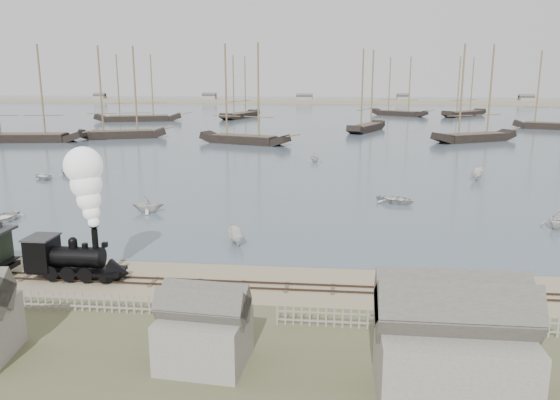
# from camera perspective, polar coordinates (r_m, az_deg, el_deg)

# --- Properties ---
(ground) EXTENTS (600.00, 600.00, 0.00)m
(ground) POSITION_cam_1_polar(r_m,az_deg,el_deg) (38.68, -6.47, -7.69)
(ground) COLOR tan
(ground) RESTS_ON ground
(harbor_water) EXTENTS (600.00, 336.00, 0.06)m
(harbor_water) POSITION_cam_1_polar(r_m,az_deg,el_deg) (205.92, 3.92, 9.04)
(harbor_water) COLOR #435560
(harbor_water) RESTS_ON ground
(rail_track) EXTENTS (120.00, 1.80, 0.16)m
(rail_track) POSITION_cam_1_polar(r_m,az_deg,el_deg) (36.85, -7.15, -8.71)
(rail_track) COLOR #3D2C21
(rail_track) RESTS_ON ground
(picket_fence_west) EXTENTS (19.00, 0.10, 1.20)m
(picket_fence_west) POSITION_cam_1_polar(r_m,az_deg,el_deg) (34.63, -19.83, -10.94)
(picket_fence_west) COLOR slate
(picket_fence_west) RESTS_ON ground
(picket_fence_east) EXTENTS (15.00, 0.10, 1.20)m
(picket_fence_east) POSITION_cam_1_polar(r_m,az_deg,el_deg) (31.23, 13.90, -13.20)
(picket_fence_east) COLOR slate
(picket_fence_east) RESTS_ON ground
(shed_mid) EXTENTS (4.00, 3.50, 3.60)m
(shed_mid) POSITION_cam_1_polar(r_m,az_deg,el_deg) (27.64, -7.84, -16.55)
(shed_mid) COLOR slate
(shed_mid) RESTS_ON ground
(far_spit) EXTENTS (500.00, 20.00, 1.80)m
(far_spit) POSITION_cam_1_polar(r_m,az_deg,el_deg) (285.76, 4.58, 10.07)
(far_spit) COLOR gray
(far_spit) RESTS_ON ground
(locomotive) EXTENTS (6.97, 2.60, 8.69)m
(locomotive) POSITION_cam_1_polar(r_m,az_deg,el_deg) (38.46, -19.82, -2.23)
(locomotive) COLOR black
(locomotive) RESTS_ON ground
(rowboat_0) EXTENTS (4.06, 3.10, 0.79)m
(rowboat_0) POSITION_cam_1_polar(r_m,az_deg,el_deg) (58.13, -26.76, -1.55)
(rowboat_0) COLOR silver
(rowboat_0) RESTS_ON harbor_water
(rowboat_1) EXTENTS (3.01, 3.40, 1.66)m
(rowboat_1) POSITION_cam_1_polar(r_m,az_deg,el_deg) (56.58, -13.63, -0.43)
(rowboat_1) COLOR silver
(rowboat_1) RESTS_ON harbor_water
(rowboat_2) EXTENTS (3.30, 2.26, 1.19)m
(rowboat_2) POSITION_cam_1_polar(r_m,az_deg,el_deg) (45.11, -4.70, -3.77)
(rowboat_2) COLOR silver
(rowboat_2) RESTS_ON harbor_water
(rowboat_3) EXTENTS (4.70, 5.13, 0.87)m
(rowboat_3) POSITION_cam_1_polar(r_m,az_deg,el_deg) (60.35, 12.00, 0.09)
(rowboat_3) COLOR silver
(rowboat_3) RESTS_ON harbor_water
(rowboat_4) EXTENTS (4.20, 4.07, 1.69)m
(rowboat_4) POSITION_cam_1_polar(r_m,az_deg,el_deg) (55.29, 27.03, -1.78)
(rowboat_4) COLOR silver
(rowboat_4) RESTS_ON harbor_water
(rowboat_5) EXTENTS (4.15, 2.84, 1.50)m
(rowboat_5) POSITION_cam_1_polar(r_m,az_deg,el_deg) (76.97, 19.91, 2.56)
(rowboat_5) COLOR silver
(rowboat_5) RESTS_ON harbor_water
(rowboat_6) EXTENTS (4.31, 4.48, 0.76)m
(rowboat_6) POSITION_cam_1_polar(r_m,az_deg,el_deg) (79.78, -23.51, 2.32)
(rowboat_6) COLOR silver
(rowboat_6) RESTS_ON harbor_water
(rowboat_7) EXTENTS (3.27, 3.01, 1.44)m
(rowboat_7) POSITION_cam_1_polar(r_m,az_deg,el_deg) (87.81, 3.64, 4.46)
(rowboat_7) COLOR silver
(rowboat_7) RESTS_ON harbor_water
(rowboat_8) EXTENTS (5.36, 5.07, 0.90)m
(rowboat_8) POSITION_cam_1_polar(r_m,az_deg,el_deg) (81.72, -21.17, 2.80)
(rowboat_8) COLOR silver
(rowboat_8) RESTS_ON harbor_water
(schooner_0) EXTENTS (24.45, 9.11, 20.00)m
(schooner_0) POSITION_cam_1_polar(r_m,az_deg,el_deg) (126.07, -25.44, 10.04)
(schooner_0) COLOR black
(schooner_0) RESTS_ON harbor_water
(schooner_1) EXTENTS (19.07, 10.58, 20.00)m
(schooner_1) POSITION_cam_1_polar(r_m,az_deg,el_deg) (125.83, -16.39, 10.75)
(schooner_1) COLOR black
(schooner_1) RESTS_ON harbor_water
(schooner_2) EXTENTS (19.69, 10.66, 20.00)m
(schooner_2) POSITION_cam_1_polar(r_m,az_deg,el_deg) (111.13, -3.83, 11.02)
(schooner_2) COLOR black
(schooner_2) RESTS_ON harbor_water
(schooner_3) EXTENTS (10.99, 18.65, 20.00)m
(schooner_3) POSITION_cam_1_polar(r_m,az_deg,el_deg) (138.09, 9.16, 11.23)
(schooner_3) COLOR black
(schooner_3) RESTS_ON harbor_water
(schooner_4) EXTENTS (19.41, 13.67, 20.00)m
(schooner_4) POSITION_cam_1_polar(r_m,az_deg,el_deg) (121.68, 19.95, 10.45)
(schooner_4) COLOR black
(schooner_4) RESTS_ON harbor_water
(schooner_5) EXTENTS (18.57, 10.39, 20.00)m
(schooner_5) POSITION_cam_1_polar(r_m,az_deg,el_deg) (158.27, 26.79, 10.23)
(schooner_5) COLOR black
(schooner_5) RESTS_ON harbor_water
(schooner_6) EXTENTS (26.27, 13.32, 20.00)m
(schooner_6) POSITION_cam_1_polar(r_m,az_deg,el_deg) (173.12, -14.73, 11.27)
(schooner_6) COLOR black
(schooner_6) RESTS_ON harbor_water
(schooner_7) EXTENTS (10.98, 21.80, 20.00)m
(schooner_7) POSITION_cam_1_polar(r_m,az_deg,el_deg) (180.42, -4.20, 11.69)
(schooner_7) COLOR black
(schooner_7) RESTS_ON harbor_water
(schooner_8) EXTENTS (19.04, 14.80, 20.00)m
(schooner_8) POSITION_cam_1_polar(r_m,az_deg,el_deg) (194.74, 12.47, 11.51)
(schooner_8) COLOR black
(schooner_8) RESTS_ON harbor_water
(schooner_9) EXTENTS (18.29, 18.72, 20.00)m
(schooner_9) POSITION_cam_1_polar(r_m,az_deg,el_deg) (198.83, 18.87, 11.16)
(schooner_9) COLOR black
(schooner_9) RESTS_ON harbor_water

